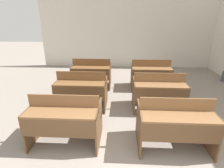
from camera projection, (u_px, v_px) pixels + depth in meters
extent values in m
cube|color=beige|center=(126.00, 31.00, 7.34)|extent=(7.30, 0.06, 3.03)
cube|color=brown|center=(34.00, 123.00, 3.02)|extent=(0.03, 0.76, 0.68)
cube|color=brown|center=(99.00, 125.00, 2.97)|extent=(0.03, 0.76, 0.68)
cube|color=brown|center=(61.00, 113.00, 2.70)|extent=(1.16, 0.37, 0.03)
cube|color=brown|center=(58.00, 129.00, 2.60)|extent=(1.10, 0.02, 0.31)
cube|color=brown|center=(63.00, 101.00, 2.82)|extent=(1.16, 0.02, 0.21)
cube|color=brown|center=(70.00, 114.00, 3.21)|extent=(1.16, 0.26, 0.03)
cube|color=brown|center=(71.00, 125.00, 3.30)|extent=(1.10, 0.04, 0.04)
cube|color=brown|center=(139.00, 127.00, 2.91)|extent=(0.03, 0.76, 0.68)
cube|color=brown|center=(208.00, 129.00, 2.85)|extent=(0.03, 0.76, 0.68)
cube|color=brown|center=(179.00, 117.00, 2.59)|extent=(1.16, 0.37, 0.03)
cube|color=brown|center=(182.00, 134.00, 2.48)|extent=(1.10, 0.02, 0.31)
cube|color=brown|center=(177.00, 104.00, 2.71)|extent=(1.16, 0.02, 0.21)
cube|color=brown|center=(170.00, 118.00, 3.10)|extent=(1.16, 0.26, 0.03)
cube|color=brown|center=(168.00, 129.00, 3.18)|extent=(1.10, 0.04, 0.04)
cube|color=brown|center=(59.00, 93.00, 4.24)|extent=(0.03, 0.76, 0.68)
cube|color=brown|center=(106.00, 94.00, 4.18)|extent=(0.03, 0.76, 0.68)
cube|color=brown|center=(80.00, 83.00, 3.92)|extent=(1.16, 0.37, 0.03)
cube|color=brown|center=(78.00, 93.00, 3.81)|extent=(1.10, 0.02, 0.31)
cube|color=brown|center=(81.00, 76.00, 4.04)|extent=(1.16, 0.02, 0.21)
cube|color=brown|center=(84.00, 88.00, 4.43)|extent=(1.16, 0.26, 0.03)
cube|color=brown|center=(85.00, 97.00, 4.51)|extent=(1.10, 0.04, 0.04)
cube|color=brown|center=(134.00, 95.00, 4.14)|extent=(0.03, 0.76, 0.68)
cube|color=brown|center=(182.00, 96.00, 4.08)|extent=(0.03, 0.76, 0.68)
cube|color=brown|center=(161.00, 85.00, 3.81)|extent=(1.16, 0.37, 0.03)
cube|color=brown|center=(162.00, 95.00, 3.71)|extent=(1.10, 0.02, 0.31)
cube|color=brown|center=(160.00, 77.00, 3.93)|extent=(1.16, 0.02, 0.21)
cube|color=brown|center=(156.00, 89.00, 4.32)|extent=(1.16, 0.26, 0.03)
cube|color=brown|center=(155.00, 98.00, 4.41)|extent=(1.10, 0.04, 0.04)
cube|color=#53361D|center=(74.00, 76.00, 5.49)|extent=(0.03, 0.76, 0.68)
cube|color=#53361D|center=(110.00, 76.00, 5.43)|extent=(0.03, 0.76, 0.68)
cube|color=brown|center=(91.00, 68.00, 5.17)|extent=(1.16, 0.37, 0.03)
cube|color=#53361D|center=(90.00, 75.00, 5.06)|extent=(1.10, 0.02, 0.31)
cube|color=brown|center=(91.00, 62.00, 5.29)|extent=(1.16, 0.02, 0.21)
cube|color=brown|center=(93.00, 72.00, 5.68)|extent=(1.16, 0.26, 0.03)
cube|color=#53361D|center=(94.00, 79.00, 5.76)|extent=(1.10, 0.04, 0.04)
cube|color=brown|center=(132.00, 77.00, 5.39)|extent=(0.03, 0.76, 0.68)
cube|color=brown|center=(169.00, 77.00, 5.33)|extent=(0.03, 0.76, 0.68)
cube|color=brown|center=(152.00, 69.00, 5.06)|extent=(1.16, 0.37, 0.03)
cube|color=brown|center=(153.00, 76.00, 4.96)|extent=(1.10, 0.02, 0.31)
cube|color=brown|center=(151.00, 63.00, 5.19)|extent=(1.16, 0.02, 0.21)
cube|color=brown|center=(149.00, 73.00, 5.57)|extent=(1.16, 0.26, 0.03)
cube|color=brown|center=(149.00, 81.00, 5.66)|extent=(1.10, 0.04, 0.04)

